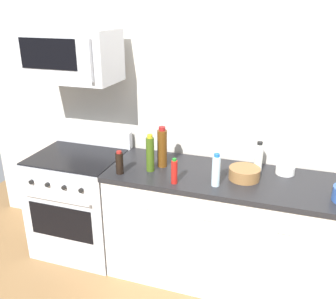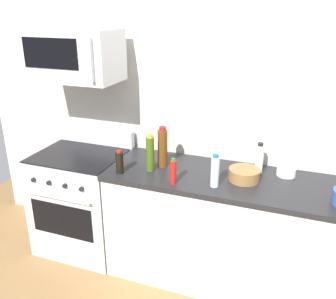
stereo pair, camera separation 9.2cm
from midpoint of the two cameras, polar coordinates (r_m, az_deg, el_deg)
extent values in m
plane|color=olive|center=(3.28, 12.26, -19.33)|extent=(6.35, 6.35, 0.00)
cube|color=#B7B2A8|center=(3.01, 15.52, 5.90)|extent=(5.29, 0.10, 2.70)
cube|color=silver|center=(3.02, 12.93, -12.98)|extent=(2.17, 0.62, 0.88)
cube|color=black|center=(2.79, 13.72, -5.16)|extent=(2.20, 0.65, 0.04)
cylinder|color=silver|center=(2.77, -3.47, -8.93)|extent=(0.10, 0.02, 0.02)
cylinder|color=silver|center=(2.63, 6.86, -10.85)|extent=(0.10, 0.02, 0.02)
cylinder|color=silver|center=(2.59, 18.06, -12.52)|extent=(0.10, 0.02, 0.02)
cube|color=#B7BABF|center=(3.45, -12.21, -7.89)|extent=(0.76, 0.64, 0.91)
cube|color=black|center=(3.23, -15.28, -10.55)|extent=(0.58, 0.01, 0.30)
cylinder|color=#B7BABF|center=(3.09, -16.03, -7.20)|extent=(0.61, 0.02, 0.02)
cube|color=#B7BABF|center=(3.45, -10.37, 2.05)|extent=(0.76, 0.06, 0.16)
cube|color=black|center=(3.25, -12.84, -0.80)|extent=(0.73, 0.61, 0.01)
cylinder|color=black|center=(3.19, -19.32, -4.45)|extent=(0.04, 0.02, 0.04)
cylinder|color=black|center=(3.10, -17.13, -4.95)|extent=(0.04, 0.02, 0.04)
cylinder|color=black|center=(3.02, -14.81, -5.46)|extent=(0.04, 0.02, 0.04)
cylinder|color=black|center=(2.94, -12.36, -5.99)|extent=(0.04, 0.02, 0.04)
cube|color=#B7BABF|center=(3.08, -13.64, 14.03)|extent=(0.74, 0.40, 0.40)
cube|color=black|center=(2.95, -16.93, 14.02)|extent=(0.48, 0.01, 0.22)
cube|color=#B7BABF|center=(2.74, -10.88, 13.36)|extent=(0.02, 0.04, 0.30)
cylinder|color=black|center=(2.82, -6.56, -2.03)|extent=(0.06, 0.06, 0.17)
cylinder|color=maroon|center=(2.78, -6.64, -0.32)|extent=(0.04, 0.04, 0.02)
cylinder|color=#59330F|center=(2.89, 0.07, 0.15)|extent=(0.08, 0.08, 0.30)
cylinder|color=maroon|center=(2.83, 0.07, 3.25)|extent=(0.05, 0.05, 0.03)
cylinder|color=#385114|center=(2.82, -1.82, -0.75)|extent=(0.06, 0.06, 0.27)
cylinder|color=#B29919|center=(2.76, -1.86, 2.08)|extent=(0.04, 0.04, 0.03)
cylinder|color=#B21914|center=(2.63, 1.82, -3.52)|extent=(0.05, 0.05, 0.17)
cylinder|color=#19721E|center=(2.60, 1.85, -1.60)|extent=(0.03, 0.03, 0.02)
cylinder|color=silver|center=(2.88, 14.79, -1.49)|extent=(0.06, 0.06, 0.22)
cylinder|color=black|center=(2.84, 15.03, 0.76)|extent=(0.04, 0.04, 0.02)
cylinder|color=silver|center=(2.61, 8.27, -3.46)|extent=(0.06, 0.06, 0.22)
cylinder|color=blue|center=(2.56, 8.42, -1.00)|extent=(0.04, 0.04, 0.02)
cylinder|color=white|center=(2.93, 18.66, -3.24)|extent=(0.14, 0.14, 0.06)
torus|color=white|center=(2.92, 18.73, -2.74)|extent=(0.14, 0.14, 0.01)
cylinder|color=white|center=(2.94, 18.60, -3.72)|extent=(0.08, 0.08, 0.01)
cylinder|color=brown|center=(2.76, 12.62, -3.84)|extent=(0.23, 0.23, 0.09)
torus|color=brown|center=(2.75, 12.68, -3.12)|extent=(0.23, 0.23, 0.01)
cylinder|color=brown|center=(2.78, 12.55, -4.53)|extent=(0.13, 0.13, 0.01)
camera|label=1|loc=(0.05, -89.05, 0.38)|focal=39.46mm
camera|label=2|loc=(0.05, 90.95, -0.38)|focal=39.46mm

